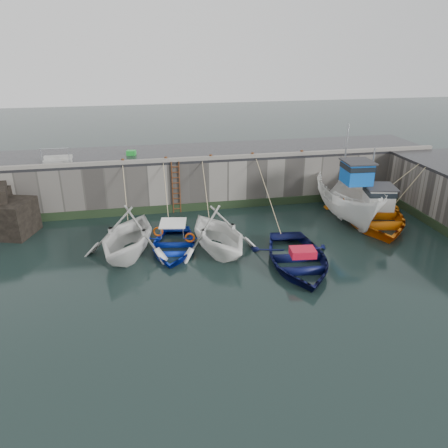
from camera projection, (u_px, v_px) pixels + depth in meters
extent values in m
plane|color=black|center=(248.00, 293.00, 18.33)|extent=(120.00, 120.00, 0.00)
cube|color=slate|center=(202.00, 175.00, 29.04)|extent=(30.00, 5.00, 3.00)
cube|color=black|center=(202.00, 152.00, 28.43)|extent=(30.00, 5.00, 0.16)
cube|color=slate|center=(208.00, 158.00, 26.24)|extent=(30.00, 0.30, 0.20)
cube|color=black|center=(209.00, 206.00, 27.23)|extent=(30.00, 0.08, 0.50)
cube|color=black|center=(9.00, 218.00, 23.54)|extent=(2.96, 2.83, 1.90)
cylinder|color=#3F1E0F|center=(172.00, 188.00, 26.27)|extent=(0.07, 0.07, 3.20)
cylinder|color=#3F1E0F|center=(180.00, 187.00, 26.35)|extent=(0.07, 0.07, 3.20)
cube|color=#3F1E0F|center=(177.00, 209.00, 26.82)|extent=(0.44, 0.06, 0.05)
cube|color=#3F1E0F|center=(177.00, 204.00, 26.69)|extent=(0.44, 0.06, 0.05)
cube|color=#3F1E0F|center=(177.00, 198.00, 26.56)|extent=(0.44, 0.06, 0.05)
cube|color=#3F1E0F|center=(176.00, 193.00, 26.44)|extent=(0.44, 0.06, 0.05)
cube|color=#3F1E0F|center=(176.00, 188.00, 26.31)|extent=(0.44, 0.06, 0.05)
cube|color=#3F1E0F|center=(176.00, 183.00, 26.18)|extent=(0.44, 0.06, 0.05)
cube|color=#3F1E0F|center=(176.00, 178.00, 26.05)|extent=(0.44, 0.06, 0.05)
cube|color=#3F1E0F|center=(175.00, 172.00, 25.92)|extent=(0.44, 0.06, 0.05)
cube|color=#3F1E0F|center=(175.00, 167.00, 25.80)|extent=(0.44, 0.06, 0.05)
imported|color=silver|center=(129.00, 254.00, 21.65)|extent=(5.99, 6.42, 2.74)
imported|color=#0C2AB6|center=(173.00, 249.00, 22.16)|extent=(4.03, 5.10, 0.96)
imported|color=white|center=(218.00, 251.00, 22.00)|extent=(5.47, 5.96, 2.64)
imported|color=#090D38|center=(297.00, 265.00, 20.63)|extent=(4.69, 6.13, 1.18)
imported|color=white|center=(349.00, 202.00, 25.67)|extent=(3.08, 7.20, 2.72)
cube|color=#0C4DB5|center=(357.00, 173.00, 24.36)|extent=(1.49, 1.58, 1.20)
cube|color=black|center=(358.00, 167.00, 24.22)|extent=(1.55, 1.65, 0.28)
cube|color=#262628|center=(358.00, 162.00, 24.11)|extent=(1.70, 1.80, 0.08)
cylinder|color=#A5A8AD|center=(346.00, 150.00, 25.65)|extent=(0.08, 0.08, 3.00)
imported|color=orange|center=(372.00, 216.00, 25.41)|extent=(6.43, 7.94, 1.45)
cube|color=silver|center=(379.00, 198.00, 24.34)|extent=(1.70, 1.77, 1.20)
cube|color=black|center=(380.00, 192.00, 24.20)|extent=(1.77, 1.85, 0.28)
cube|color=#262628|center=(380.00, 187.00, 24.09)|extent=(1.94, 2.01, 0.08)
cylinder|color=#A5A8AD|center=(372.00, 173.00, 25.65)|extent=(0.08, 0.08, 3.00)
cube|color=green|center=(131.00, 153.00, 27.30)|extent=(0.63, 0.53, 0.29)
cylinder|color=#A5A8AD|center=(41.00, 157.00, 24.78)|extent=(0.05, 0.05, 1.00)
cylinder|color=#A5A8AD|center=(69.00, 156.00, 25.05)|extent=(0.05, 0.05, 1.00)
cylinder|color=#A5A8AD|center=(54.00, 149.00, 24.74)|extent=(1.50, 0.05, 0.05)
cube|color=gray|center=(58.00, 162.00, 25.53)|extent=(1.60, 0.35, 0.18)
cube|color=gray|center=(58.00, 157.00, 25.77)|extent=(1.60, 0.35, 0.18)
cylinder|color=#3F1E0F|center=(123.00, 161.00, 25.41)|extent=(0.18, 0.18, 0.28)
cylinder|color=#3F1E0F|center=(166.00, 159.00, 25.86)|extent=(0.18, 0.18, 0.28)
cylinder|color=#3F1E0F|center=(211.00, 157.00, 26.35)|extent=(0.18, 0.18, 0.28)
cylinder|color=#3F1E0F|center=(252.00, 155.00, 26.81)|extent=(0.18, 0.18, 0.28)
cylinder|color=#3F1E0F|center=(302.00, 152.00, 27.39)|extent=(0.18, 0.18, 0.28)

